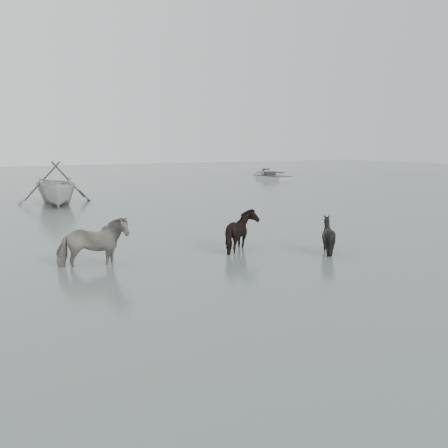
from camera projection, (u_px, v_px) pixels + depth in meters
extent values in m
plane|color=#495750|center=(207.00, 257.00, 15.75)|extent=(140.00, 140.00, 0.00)
imported|color=black|center=(92.00, 237.00, 14.43)|extent=(2.21, 1.36, 1.74)
imported|color=black|center=(243.00, 227.00, 16.64)|extent=(1.83, 1.95, 1.55)
imported|color=black|center=(328.00, 232.00, 16.29)|extent=(1.47, 1.37, 1.38)
imported|color=#B1B3B0|center=(56.00, 181.00, 29.61)|extent=(4.66, 5.30, 2.65)
imported|color=beige|center=(59.00, 193.00, 28.21)|extent=(2.39, 4.24, 1.54)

